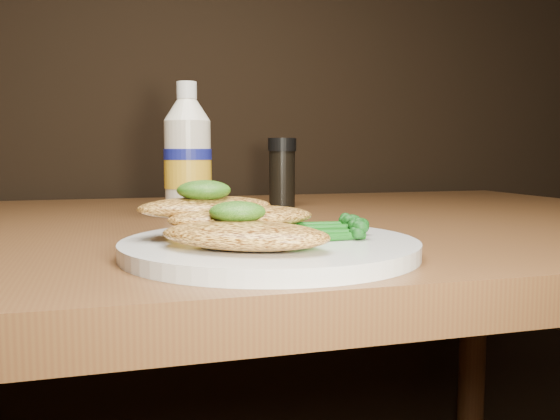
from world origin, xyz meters
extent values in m
cylinder|color=silver|center=(-0.08, 0.79, 0.76)|extent=(0.26, 0.26, 0.01)
ellipsoid|color=gold|center=(-0.11, 0.75, 0.77)|extent=(0.16, 0.14, 0.02)
ellipsoid|color=gold|center=(-0.10, 0.80, 0.78)|extent=(0.14, 0.08, 0.02)
ellipsoid|color=gold|center=(-0.13, 0.82, 0.79)|extent=(0.13, 0.08, 0.02)
ellipsoid|color=black|center=(-0.12, 0.76, 0.79)|extent=(0.06, 0.06, 0.02)
ellipsoid|color=black|center=(-0.13, 0.82, 0.81)|extent=(0.06, 0.06, 0.02)
camera|label=1|loc=(-0.22, 0.30, 0.84)|focal=38.30mm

